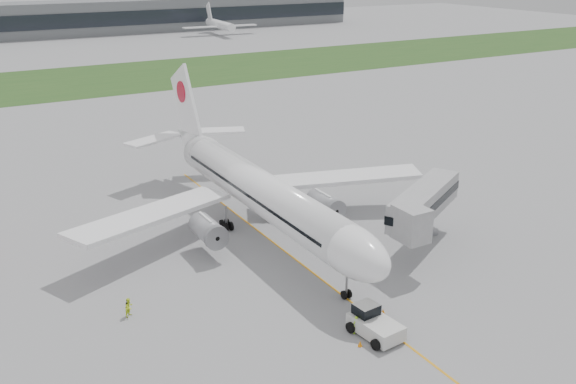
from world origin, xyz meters
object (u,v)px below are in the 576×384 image
airliner (256,188)px  ground_crew_near (355,325)px  jet_bridge (422,205)px  pushback_tug (373,322)px

airliner → ground_crew_near: 26.15m
airliner → jet_bridge: airliner is taller
airliner → pushback_tug: 26.81m
airliner → pushback_tug: size_ratio=10.11×
pushback_tug → ground_crew_near: 1.63m
pushback_tug → ground_crew_near: pushback_tug is taller
jet_bridge → ground_crew_near: (-17.02, -10.94, -4.76)m
pushback_tug → airliner: bearing=80.9°
airliner → jet_bridge: bearing=-46.0°
airliner → jet_bridge: 20.29m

